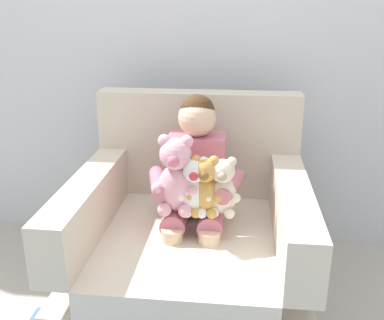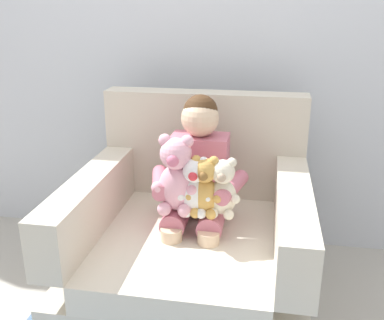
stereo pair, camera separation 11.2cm
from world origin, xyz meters
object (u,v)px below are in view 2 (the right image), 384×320
at_px(plush_white, 195,188).
at_px(plush_honey, 205,188).
at_px(plush_cream, 222,189).
at_px(plush_pink, 176,176).
at_px(armchair, 192,244).
at_px(seated_child, 197,179).

distance_m(plush_white, plush_honey, 0.04).
xyz_separation_m(plush_cream, plush_pink, (-0.20, 0.00, 0.04)).
bearing_deg(plush_honey, armchair, 145.06).
bearing_deg(plush_cream, armchair, 126.65).
bearing_deg(plush_pink, plush_honey, -0.98).
height_order(seated_child, plush_honey, seated_child).
bearing_deg(plush_cream, plush_pink, 157.60).
height_order(armchair, seated_child, seated_child).
bearing_deg(plush_white, armchair, 95.69).
bearing_deg(plush_white, plush_cream, -6.04).
relative_size(armchair, plush_pink, 2.96).
relative_size(plush_white, plush_pink, 0.75).
distance_m(plush_cream, plush_honey, 0.07).
relative_size(seated_child, plush_honey, 3.12).
bearing_deg(seated_child, plush_white, -89.06).
relative_size(armchair, plush_cream, 3.95).
height_order(seated_child, plush_white, seated_child).
xyz_separation_m(armchair, plush_honey, (0.07, -0.10, 0.34)).
distance_m(plush_honey, plush_pink, 0.13).
height_order(plush_cream, plush_pink, plush_pink).
relative_size(plush_cream, plush_honey, 0.98).
height_order(seated_child, plush_pink, seated_child).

